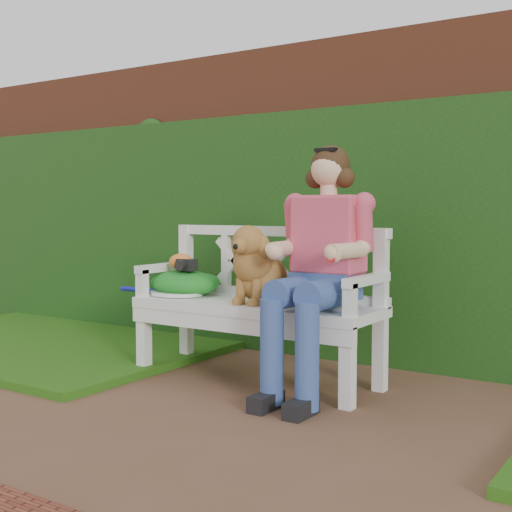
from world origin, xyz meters
The scene contains 11 objects.
ground centered at (0.00, 0.00, 0.00)m, with size 60.00×60.00×0.00m, color brown.
brick_wall centered at (0.00, 1.90, 1.10)m, with size 10.00×0.30×2.20m, color brown.
ivy_hedge centered at (0.00, 1.68, 0.85)m, with size 10.00×0.18×1.70m, color #245717.
grass_left centered at (-2.40, 0.90, 0.03)m, with size 2.60×2.00×0.05m, color #1D470F.
garden_bench centered at (-0.50, 0.84, 0.24)m, with size 1.58×0.60×0.48m, color white, non-canonical shape.
seated_woman centered at (-0.03, 0.82, 0.67)m, with size 0.57×0.76×1.34m, color #F25E80, non-canonical shape.
dog centered at (-0.45, 0.81, 0.71)m, with size 0.31×0.42×0.46m, color #A8582F, non-canonical shape.
tennis_racket centered at (-1.09, 0.79, 0.50)m, with size 0.68×0.29×0.03m, color silver, non-canonical shape.
green_bag centered at (-1.04, 0.84, 0.56)m, with size 0.47×0.36×0.16m, color #32813C, non-canonical shape.
camera_item centered at (-1.00, 0.81, 0.68)m, with size 0.11×0.08×0.07m, color black.
baseball_glove centered at (-1.06, 0.84, 0.69)m, with size 0.17×0.12×0.10m, color orange.
Camera 1 is at (1.71, -2.51, 1.03)m, focal length 48.00 mm.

